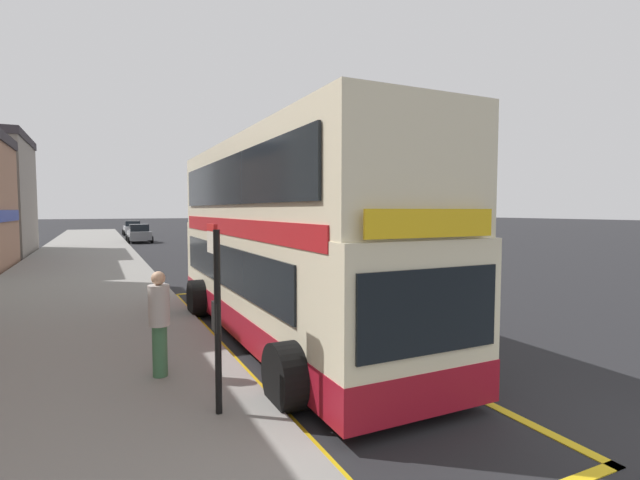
% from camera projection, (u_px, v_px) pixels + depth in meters
% --- Properties ---
extents(ground_plane, '(260.00, 260.00, 0.00)m').
position_uv_depth(ground_plane, '(193.00, 249.00, 33.73)').
color(ground_plane, black).
extents(pavement_near, '(6.00, 76.00, 0.14)m').
position_uv_depth(pavement_near, '(86.00, 252.00, 30.68)').
color(pavement_near, gray).
rests_on(pavement_near, ground).
extents(double_decker_bus, '(3.21, 10.27, 4.40)m').
position_uv_depth(double_decker_bus, '(283.00, 246.00, 10.39)').
color(double_decker_bus, beige).
rests_on(double_decker_bus, ground).
extents(bus_bay_markings, '(3.03, 13.20, 0.01)m').
position_uv_depth(bus_bay_markings, '(284.00, 337.00, 10.42)').
color(bus_bay_markings, gold).
rests_on(bus_bay_markings, ground).
extents(bus_stop_sign, '(0.09, 0.51, 2.56)m').
position_uv_depth(bus_stop_sign, '(216.00, 301.00, 6.20)').
color(bus_stop_sign, black).
rests_on(bus_stop_sign, pavement_near).
extents(parked_car_grey_ahead, '(2.09, 4.20, 1.62)m').
position_uv_depth(parked_car_grey_ahead, '(139.00, 233.00, 40.66)').
color(parked_car_grey_ahead, slate).
rests_on(parked_car_grey_ahead, ground).
extents(parked_car_silver_behind, '(2.09, 4.20, 1.62)m').
position_uv_depth(parked_car_silver_behind, '(132.00, 228.00, 52.77)').
color(parked_car_silver_behind, '#B2B5BA').
rests_on(parked_car_silver_behind, ground).
extents(parked_car_grey_kerbside, '(2.09, 4.20, 1.62)m').
position_uv_depth(parked_car_grey_kerbside, '(269.00, 246.00, 26.46)').
color(parked_car_grey_kerbside, slate).
rests_on(parked_car_grey_kerbside, ground).
extents(pedestrian_waiting_near_sign, '(0.34, 0.34, 1.75)m').
position_uv_depth(pedestrian_waiting_near_sign, '(159.00, 319.00, 7.55)').
color(pedestrian_waiting_near_sign, '#3F724C').
rests_on(pedestrian_waiting_near_sign, pavement_near).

